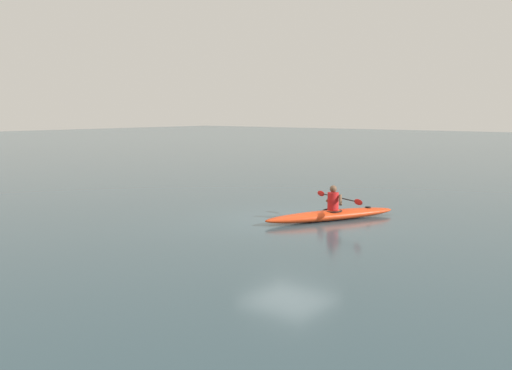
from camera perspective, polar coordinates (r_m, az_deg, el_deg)
ground_plane at (r=17.58m, az=3.26°, el=-3.44°), size 160.00×160.00×0.00m
kayak at (r=17.68m, az=7.35°, el=-2.91°), size 2.46×4.32×0.31m
kayaker at (r=17.65m, az=7.57°, el=-1.39°), size 2.16×1.03×0.74m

